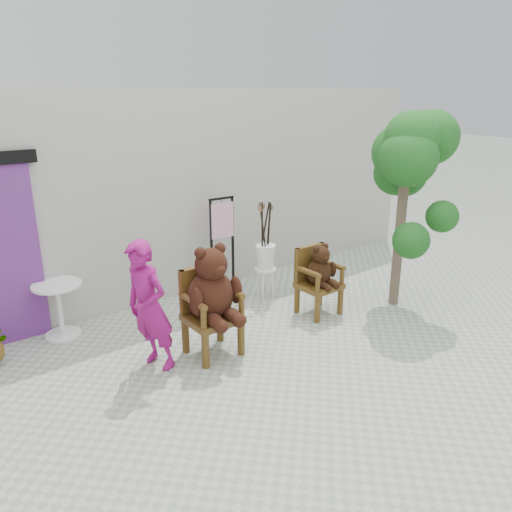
{
  "coord_description": "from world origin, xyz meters",
  "views": [
    {
      "loc": [
        -3.87,
        -3.68,
        2.97
      ],
      "look_at": [
        -0.16,
        1.12,
        0.95
      ],
      "focal_mm": 35.0,
      "sensor_mm": 36.0,
      "label": 1
    }
  ],
  "objects_px": {
    "stool_bucket": "(266,256)",
    "tree": "(410,159)",
    "chair_big": "(212,295)",
    "person": "(149,307)",
    "display_stand": "(223,259)",
    "cafe_table": "(59,304)",
    "chair_small": "(318,273)"
  },
  "relations": [
    {
      "from": "display_stand",
      "to": "tree",
      "type": "bearing_deg",
      "value": -37.41
    },
    {
      "from": "tree",
      "to": "cafe_table",
      "type": "bearing_deg",
      "value": 156.14
    },
    {
      "from": "chair_small",
      "to": "display_stand",
      "type": "bearing_deg",
      "value": 117.86
    },
    {
      "from": "display_stand",
      "to": "stool_bucket",
      "type": "distance_m",
      "value": 0.64
    },
    {
      "from": "cafe_table",
      "to": "person",
      "type": "bearing_deg",
      "value": -69.34
    },
    {
      "from": "person",
      "to": "cafe_table",
      "type": "distance_m",
      "value": 1.57
    },
    {
      "from": "chair_small",
      "to": "display_stand",
      "type": "xyz_separation_m",
      "value": [
        -0.69,
        1.31,
        -0.01
      ]
    },
    {
      "from": "stool_bucket",
      "to": "tree",
      "type": "height_order",
      "value": "tree"
    },
    {
      "from": "display_stand",
      "to": "stool_bucket",
      "type": "relative_size",
      "value": 1.04
    },
    {
      "from": "chair_small",
      "to": "person",
      "type": "xyz_separation_m",
      "value": [
        -2.51,
        0.04,
        0.17
      ]
    },
    {
      "from": "tree",
      "to": "person",
      "type": "bearing_deg",
      "value": 173.04
    },
    {
      "from": "chair_small",
      "to": "cafe_table",
      "type": "xyz_separation_m",
      "value": [
        -3.05,
        1.48,
        -0.15
      ]
    },
    {
      "from": "person",
      "to": "tree",
      "type": "relative_size",
      "value": 0.55
    },
    {
      "from": "person",
      "to": "display_stand",
      "type": "bearing_deg",
      "value": 107.63
    },
    {
      "from": "chair_small",
      "to": "cafe_table",
      "type": "bearing_deg",
      "value": 154.07
    },
    {
      "from": "chair_big",
      "to": "person",
      "type": "xyz_separation_m",
      "value": [
        -0.73,
        0.1,
        0.01
      ]
    },
    {
      "from": "stool_bucket",
      "to": "tree",
      "type": "distance_m",
      "value": 2.44
    },
    {
      "from": "cafe_table",
      "to": "stool_bucket",
      "type": "distance_m",
      "value": 2.9
    },
    {
      "from": "chair_big",
      "to": "person",
      "type": "height_order",
      "value": "person"
    },
    {
      "from": "person",
      "to": "chair_small",
      "type": "bearing_deg",
      "value": 71.6
    },
    {
      "from": "chair_big",
      "to": "cafe_table",
      "type": "distance_m",
      "value": 2.03
    },
    {
      "from": "person",
      "to": "tree",
      "type": "distance_m",
      "value": 4.01
    },
    {
      "from": "chair_small",
      "to": "tree",
      "type": "bearing_deg",
      "value": -18.53
    },
    {
      "from": "chair_big",
      "to": "display_stand",
      "type": "xyz_separation_m",
      "value": [
        1.08,
        1.38,
        -0.16
      ]
    },
    {
      "from": "chair_small",
      "to": "tree",
      "type": "height_order",
      "value": "tree"
    },
    {
      "from": "chair_big",
      "to": "cafe_table",
      "type": "relative_size",
      "value": 1.9
    },
    {
      "from": "chair_big",
      "to": "chair_small",
      "type": "xyz_separation_m",
      "value": [
        1.78,
        0.06,
        -0.16
      ]
    },
    {
      "from": "chair_small",
      "to": "stool_bucket",
      "type": "distance_m",
      "value": 0.91
    },
    {
      "from": "chair_big",
      "to": "chair_small",
      "type": "distance_m",
      "value": 1.79
    },
    {
      "from": "cafe_table",
      "to": "chair_big",
      "type": "bearing_deg",
      "value": -50.54
    },
    {
      "from": "person",
      "to": "display_stand",
      "type": "height_order",
      "value": "person"
    },
    {
      "from": "chair_small",
      "to": "stool_bucket",
      "type": "xyz_separation_m",
      "value": [
        -0.22,
        0.88,
        0.05
      ]
    }
  ]
}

